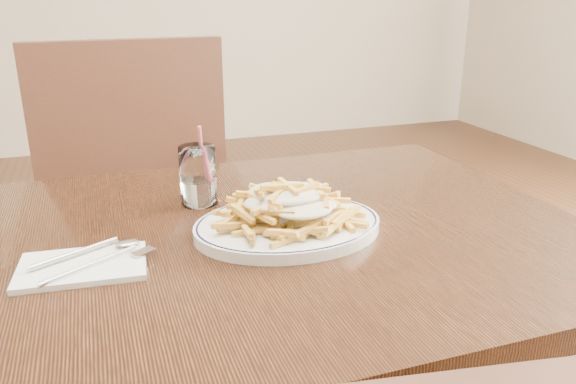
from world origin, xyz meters
name	(u,v)px	position (x,y,z in m)	size (l,w,h in m)	color
table	(229,277)	(0.00, 0.00, 0.67)	(1.20, 0.80, 0.75)	black
chair_far	(133,199)	(-0.11, 0.71, 0.58)	(0.50, 0.50, 1.02)	#331A11
fries_plate	(288,226)	(0.10, -0.02, 0.76)	(0.37, 0.34, 0.02)	white
loaded_fries	(288,200)	(0.10, -0.02, 0.81)	(0.23, 0.18, 0.07)	gold
napkin	(82,266)	(-0.22, -0.05, 0.75)	(0.18, 0.11, 0.01)	white
cutlery	(82,260)	(-0.22, -0.04, 0.76)	(0.18, 0.15, 0.01)	silver
water_glass	(198,179)	(-0.02, 0.16, 0.80)	(0.07, 0.07, 0.15)	white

